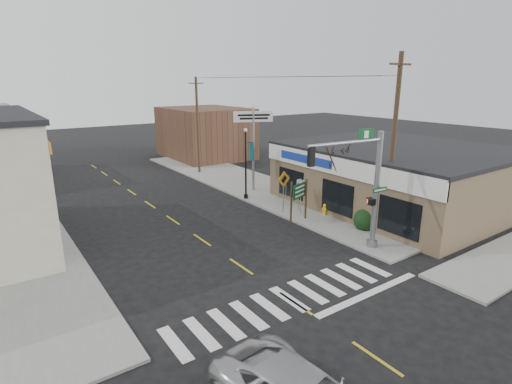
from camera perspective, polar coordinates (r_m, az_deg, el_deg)
ground at (r=16.62m, az=5.64°, el=-15.54°), size 140.00×140.00×0.00m
sidewalk_right at (r=31.18m, az=2.75°, el=-0.21°), size 6.00×38.00×0.13m
sidewalk_left at (r=25.17m, az=-32.01°, el=-6.63°), size 6.00×38.00×0.13m
center_line at (r=22.61m, az=-7.71°, el=-6.79°), size 0.12×56.00×0.01m
crosswalk at (r=16.88m, az=4.73°, el=-14.97°), size 11.00×2.20×0.01m
thrift_store at (r=29.88m, az=19.59°, el=2.02°), size 12.00×14.00×4.00m
bldg_distant_right at (r=46.33m, az=-7.27°, el=8.38°), size 8.00×10.00×5.60m
traffic_signal_pole at (r=20.46m, az=15.65°, el=1.69°), size 4.93×0.38×6.25m
guide_sign at (r=24.67m, az=6.19°, el=-0.37°), size 1.47×0.13×2.57m
fire_hydrant at (r=26.33m, az=9.78°, el=-2.39°), size 0.23×0.23×0.73m
ped_crossing_sign at (r=26.01m, az=3.98°, el=1.09°), size 1.10×0.08×2.82m
lamp_post at (r=29.01m, az=-1.39°, el=4.84°), size 0.67×0.53×5.17m
dance_center_sign at (r=30.99m, az=-0.40°, el=9.10°), size 3.05×0.19×6.48m
bare_tree at (r=25.67m, az=11.57°, el=5.93°), size 2.70×2.70×5.41m
shrub_front at (r=24.43m, az=15.29°, el=-3.91°), size 1.34×1.34×1.01m
shrub_back at (r=26.96m, az=14.61°, el=-2.17°), size 1.15×1.15×0.86m
utility_pole_near at (r=23.31m, az=19.00°, el=6.50°), size 1.72×0.26×9.92m
utility_pole_far at (r=37.79m, az=-8.34°, el=9.50°), size 1.53×0.23×8.77m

